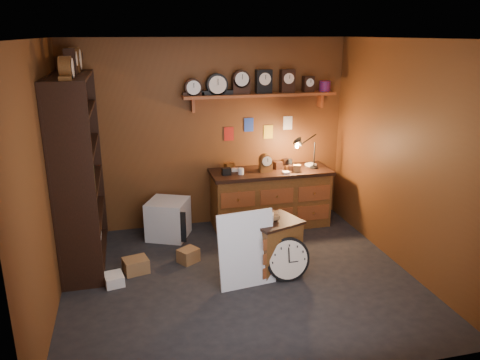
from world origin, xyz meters
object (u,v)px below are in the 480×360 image
shelving_unit (75,164)px  workbench (270,195)px  low_cabinet (274,243)px  big_round_clock (288,259)px

shelving_unit → workbench: shelving_unit is taller
shelving_unit → workbench: bearing=10.7°
shelving_unit → low_cabinet: (2.24, -0.87, -0.89)m
shelving_unit → big_round_clock: bearing=-25.6°
workbench → low_cabinet: 1.42m
big_round_clock → shelving_unit: bearing=154.4°
shelving_unit → workbench: size_ratio=1.47×
workbench → big_round_clock: workbench is taller
shelving_unit → low_cabinet: bearing=-21.2°
low_cabinet → big_round_clock: (0.09, -0.25, -0.10)m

